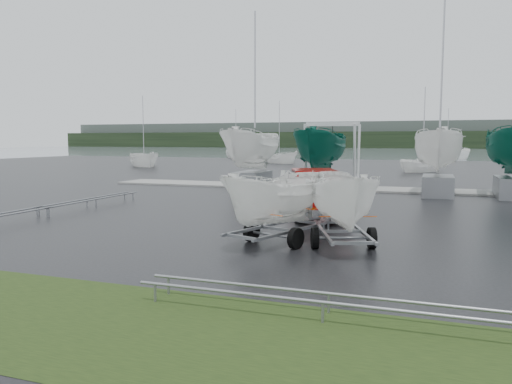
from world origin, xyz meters
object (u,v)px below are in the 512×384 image
at_px(pickup_truck, 315,192).
at_px(trailer_hitched, 344,152).
at_px(trailer_parked, 277,153).
at_px(boat_hoist, 332,146).

bearing_deg(pickup_truck, trailer_hitched, -90.00).
height_order(pickup_truck, trailer_parked, trailer_parked).
height_order(pickup_truck, trailer_hitched, trailer_hitched).
height_order(pickup_truck, boat_hoist, boat_hoist).
distance_m(pickup_truck, trailer_hitched, 6.44).
bearing_deg(pickup_truck, boat_hoist, 77.67).
bearing_deg(trailer_parked, trailer_hitched, 26.66).
xyz_separation_m(trailer_hitched, trailer_parked, (-1.87, -0.24, -0.04)).
height_order(trailer_hitched, boat_hoist, trailer_hitched).
xyz_separation_m(pickup_truck, trailer_parked, (0.25, -6.06, 1.72)).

